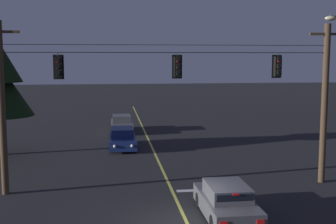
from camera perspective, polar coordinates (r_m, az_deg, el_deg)
lane_centre_stripe at (r=27.51m, az=-1.34°, el=-6.10°), size 0.14×60.00×0.01m
stop_bar_paint at (r=21.51m, az=5.66°, el=-9.89°), size 3.40×0.36×0.01m
signal_span_assembly at (r=20.94m, az=0.35°, el=1.10°), size 17.15×0.32×7.87m
traffic_light_leftmost at (r=20.76m, az=-13.92°, el=5.63°), size 0.48×0.41×1.22m
traffic_light_left_inner at (r=20.86m, az=1.23°, el=5.84°), size 0.48×0.41×1.22m
traffic_light_centre at (r=22.13m, az=13.91°, el=5.71°), size 0.48×0.41×1.22m
car_waiting_near_lane at (r=17.80m, az=7.50°, el=-11.39°), size 1.80×4.33×1.39m
car_oncoming_lead at (r=30.99m, az=-5.87°, el=-3.43°), size 1.80×4.42×1.39m
car_oncoming_trailing at (r=37.75m, az=-5.96°, el=-1.55°), size 1.80×4.42×1.39m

